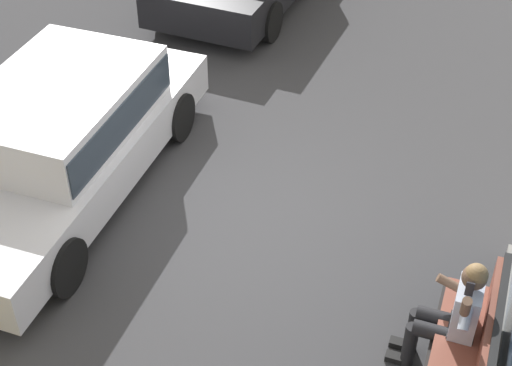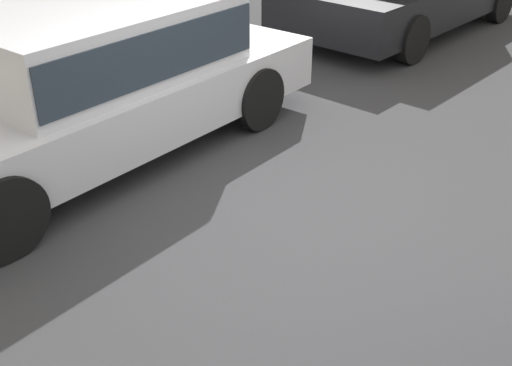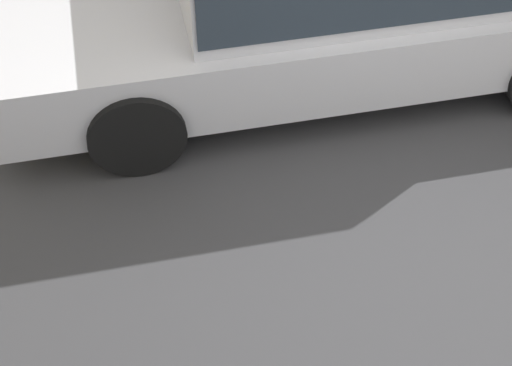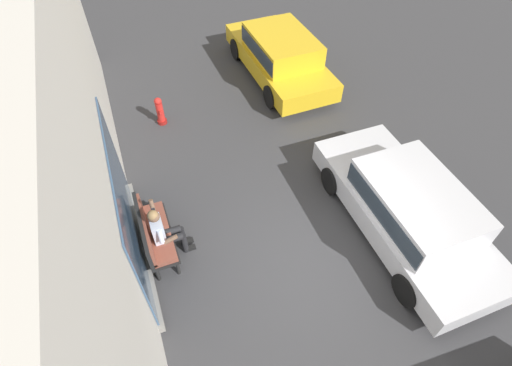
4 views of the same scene
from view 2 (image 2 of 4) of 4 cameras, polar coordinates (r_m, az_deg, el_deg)
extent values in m
plane|color=#38383A|center=(5.09, 1.35, -3.11)|extent=(60.00, 60.00, 0.00)
cylinder|color=black|center=(8.71, 13.71, 12.30)|extent=(0.64, 0.21, 0.64)
cylinder|color=black|center=(9.66, 4.04, 14.65)|extent=(0.64, 0.21, 0.64)
cylinder|color=black|center=(11.12, 20.88, 14.82)|extent=(0.64, 0.21, 0.64)
cube|color=silver|center=(6.11, -14.90, 6.82)|extent=(4.64, 1.85, 0.52)
cube|color=silver|center=(6.03, -14.19, 12.36)|extent=(2.41, 1.63, 0.62)
cube|color=#28333D|center=(6.03, -14.19, 12.36)|extent=(2.37, 1.66, 0.43)
cylinder|color=black|center=(4.83, -21.47, -2.88)|extent=(0.64, 0.18, 0.64)
cylinder|color=black|center=(6.51, 0.20, 7.50)|extent=(0.64, 0.18, 0.64)
cylinder|color=black|center=(7.66, -10.36, 10.39)|extent=(0.64, 0.18, 0.64)
camera|label=1|loc=(4.34, -153.61, 25.09)|focal=55.00mm
camera|label=3|loc=(2.14, 57.05, 49.73)|focal=55.00mm
camera|label=4|loc=(8.16, 58.46, 51.37)|focal=28.00mm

